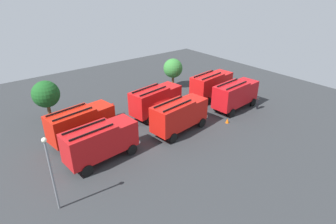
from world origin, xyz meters
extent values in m
plane|color=#2D3033|center=(0.00, 0.00, 0.00)|extent=(56.04, 56.04, 0.00)
cube|color=red|center=(-7.37, -1.95, 2.10)|extent=(2.40, 2.68, 2.60)
cube|color=#8C9EAD|center=(-6.33, -1.86, 2.41)|extent=(0.26, 2.12, 1.46)
cube|color=red|center=(-10.86, -2.25, 2.25)|extent=(4.99, 2.90, 2.90)
cube|color=black|center=(-10.92, -1.56, 3.82)|extent=(4.31, 0.49, 0.12)
cube|color=black|center=(-10.80, -2.93, 3.82)|extent=(4.31, 0.49, 0.12)
cube|color=silver|center=(-6.18, -1.85, 0.95)|extent=(0.40, 2.38, 0.28)
cylinder|color=black|center=(-7.28, -0.74, 0.55)|extent=(1.13, 0.44, 1.10)
cylinder|color=black|center=(-7.07, -3.13, 0.55)|extent=(1.13, 0.44, 1.10)
cylinder|color=black|center=(-12.16, -1.15, 0.55)|extent=(1.13, 0.44, 1.10)
cylinder|color=black|center=(-11.96, -3.55, 0.55)|extent=(1.13, 0.44, 1.10)
cube|color=red|center=(2.09, -2.19, 2.10)|extent=(2.48, 2.75, 2.60)
cube|color=#8C9EAD|center=(3.13, -2.07, 2.41)|extent=(0.33, 2.12, 1.46)
cube|color=red|center=(-1.38, -2.61, 2.25)|extent=(5.07, 3.06, 2.90)
cube|color=black|center=(-1.47, -1.93, 3.82)|extent=(4.30, 0.64, 0.12)
cube|color=black|center=(-1.30, -3.29, 3.82)|extent=(4.30, 0.64, 0.12)
cube|color=silver|center=(3.28, -2.05, 0.95)|extent=(0.48, 2.38, 0.28)
cylinder|color=black|center=(2.15, -0.98, 0.55)|extent=(1.13, 0.48, 1.10)
cylinder|color=black|center=(2.43, -3.36, 0.55)|extent=(1.13, 0.48, 1.10)
cylinder|color=black|center=(-2.72, -1.56, 0.55)|extent=(1.13, 0.48, 1.10)
cylinder|color=black|center=(-2.43, -3.95, 0.55)|extent=(1.13, 0.48, 1.10)
cube|color=red|center=(11.87, -2.24, 2.10)|extent=(2.40, 2.67, 2.60)
cube|color=#8C9EAD|center=(12.92, -2.15, 2.41)|extent=(0.26, 2.12, 1.46)
cube|color=red|center=(8.38, -2.53, 2.25)|extent=(4.99, 2.89, 2.90)
cube|color=black|center=(8.32, -1.84, 3.82)|extent=(4.32, 0.48, 0.12)
cube|color=black|center=(8.44, -3.21, 3.82)|extent=(4.32, 0.48, 0.12)
cube|color=silver|center=(13.06, -2.14, 0.95)|extent=(0.40, 2.38, 0.28)
cylinder|color=black|center=(11.97, -1.03, 0.55)|extent=(1.13, 0.44, 1.10)
cylinder|color=black|center=(12.17, -3.42, 0.55)|extent=(1.13, 0.44, 1.10)
cylinder|color=black|center=(7.09, -1.43, 0.55)|extent=(1.13, 0.44, 1.10)
cylinder|color=black|center=(7.28, -3.82, 0.55)|extent=(1.13, 0.44, 1.10)
cube|color=red|center=(-7.39, 2.79, 2.10)|extent=(2.53, 2.78, 2.60)
cube|color=#8C9EAD|center=(-6.35, 2.94, 2.41)|extent=(0.38, 2.12, 1.46)
cube|color=red|center=(-10.85, 2.30, 2.25)|extent=(5.10, 3.15, 2.90)
cube|color=black|center=(-10.95, 2.98, 3.82)|extent=(4.29, 0.73, 0.12)
cube|color=black|center=(-10.75, 1.62, 3.82)|extent=(4.29, 0.73, 0.12)
cube|color=silver|center=(-6.20, 2.96, 0.95)|extent=(0.53, 2.38, 0.28)
cylinder|color=black|center=(-7.36, 4.01, 0.55)|extent=(1.14, 0.50, 1.10)
cylinder|color=black|center=(-7.02, 1.63, 0.55)|extent=(1.14, 0.50, 1.10)
cylinder|color=black|center=(-12.21, 3.32, 0.55)|extent=(1.14, 0.50, 1.10)
cylinder|color=black|center=(-11.87, 0.94, 0.55)|extent=(1.14, 0.50, 1.10)
cube|color=red|center=(2.46, 2.92, 2.10)|extent=(2.55, 2.81, 2.60)
cube|color=#8C9EAD|center=(3.50, 3.08, 2.41)|extent=(0.40, 2.11, 1.46)
cube|color=red|center=(-1.00, 2.39, 2.25)|extent=(5.12, 3.20, 2.90)
cube|color=black|center=(-1.10, 3.07, 3.82)|extent=(4.29, 0.78, 0.12)
cube|color=black|center=(-0.90, 1.71, 3.82)|extent=(4.29, 0.78, 0.12)
cube|color=silver|center=(3.64, 3.10, 0.95)|extent=(0.56, 2.38, 0.28)
cylinder|color=black|center=(2.47, 4.14, 0.55)|extent=(1.14, 0.51, 1.10)
cylinder|color=black|center=(2.84, 1.76, 0.55)|extent=(1.14, 0.51, 1.10)
cylinder|color=black|center=(-2.37, 3.39, 0.55)|extent=(1.14, 0.51, 1.10)
cylinder|color=black|center=(-2.00, 1.02, 0.55)|extent=(1.14, 0.51, 1.10)
cube|color=red|center=(12.09, 2.43, 2.10)|extent=(2.49, 2.75, 2.60)
cube|color=#8C9EAD|center=(13.13, 2.56, 2.41)|extent=(0.34, 2.12, 1.46)
cube|color=red|center=(8.62, 2.00, 2.25)|extent=(5.07, 3.07, 2.90)
cube|color=black|center=(8.53, 2.68, 3.82)|extent=(4.30, 0.65, 0.12)
cube|color=black|center=(8.70, 1.31, 3.82)|extent=(4.30, 0.65, 0.12)
cube|color=silver|center=(13.28, 2.57, 0.95)|extent=(0.49, 2.38, 0.28)
cylinder|color=black|center=(12.14, 3.64, 0.55)|extent=(1.13, 0.48, 1.10)
cylinder|color=black|center=(12.43, 1.26, 0.55)|extent=(1.13, 0.48, 1.10)
cylinder|color=black|center=(7.28, 3.04, 0.55)|extent=(1.13, 0.48, 1.10)
cylinder|color=black|center=(7.57, 0.66, 0.55)|extent=(1.13, 0.48, 1.10)
cylinder|color=black|center=(-4.50, 5.71, 0.40)|extent=(0.16, 0.16, 0.79)
cylinder|color=black|center=(-4.31, 5.63, 0.40)|extent=(0.16, 0.16, 0.79)
cube|color=#B7140F|center=(-4.40, 5.67, 1.14)|extent=(0.48, 0.39, 0.69)
sphere|color=beige|center=(-4.40, 5.67, 1.60)|extent=(0.22, 0.22, 0.22)
cylinder|color=#B7140F|center=(-4.40, 5.67, 1.69)|extent=(0.28, 0.28, 0.07)
cylinder|color=black|center=(11.92, -4.32, 0.38)|extent=(0.16, 0.16, 0.76)
cylinder|color=black|center=(11.81, -4.50, 0.38)|extent=(0.16, 0.16, 0.76)
cube|color=black|center=(11.87, -4.41, 1.09)|extent=(0.43, 0.48, 0.66)
sphere|color=brown|center=(11.87, -4.41, 1.53)|extent=(0.21, 0.21, 0.21)
cylinder|color=black|center=(11.87, -4.41, 1.62)|extent=(0.27, 0.27, 0.06)
cylinder|color=black|center=(15.86, 0.43, 0.38)|extent=(0.16, 0.16, 0.77)
cylinder|color=black|center=(15.75, 0.25, 0.38)|extent=(0.16, 0.16, 0.77)
cube|color=orange|center=(15.81, 0.34, 1.10)|extent=(0.42, 0.48, 0.67)
sphere|color=brown|center=(15.81, 0.34, 1.54)|extent=(0.22, 0.22, 0.22)
cylinder|color=orange|center=(15.81, 0.34, 1.62)|extent=(0.27, 0.27, 0.06)
cylinder|color=brown|center=(-11.04, 9.66, 1.02)|extent=(0.41, 0.41, 2.04)
sphere|color=#19511E|center=(-11.04, 9.66, 3.42)|extent=(3.26, 3.26, 3.26)
cylinder|color=brown|center=(8.15, 9.07, 0.94)|extent=(0.38, 0.38, 1.88)
sphere|color=#337A33|center=(8.15, 9.07, 3.16)|extent=(3.01, 3.01, 3.01)
cone|color=#F2600C|center=(-1.73, -0.67, 0.31)|extent=(0.43, 0.43, 0.62)
cone|color=#F2600C|center=(5.60, -4.59, 0.30)|extent=(0.41, 0.41, 0.59)
cone|color=#F2600C|center=(-6.19, 0.35, 0.36)|extent=(0.50, 0.50, 0.71)
cylinder|color=slate|center=(-15.31, -5.89, 2.98)|extent=(0.16, 0.16, 5.95)
sphere|color=#F2EFCC|center=(-15.31, -5.89, 6.13)|extent=(0.36, 0.36, 0.36)
camera|label=1|loc=(-18.66, -23.66, 16.00)|focal=29.72mm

